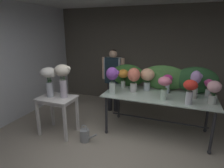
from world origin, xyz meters
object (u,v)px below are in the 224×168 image
Objects in this scene: display_table_glass at (158,100)px; vase_fuchsia_lilies at (208,86)px; vase_sunset_peonies at (123,76)px; watering_can at (85,135)px; vase_blush_dahlias at (214,90)px; vase_cream_lisianthus_tall at (63,76)px; vase_rosy_anemones at (164,85)px; vase_coral_roses at (134,77)px; vase_peach_carnations at (147,76)px; vase_scarlet_snapdragons at (190,89)px; vase_lilac_freesia at (196,82)px; vase_violet_tulips at (112,77)px; florist at (113,74)px; vase_magenta_stock at (167,82)px; side_table_white at (57,103)px; vase_white_roses_tall at (49,77)px.

vase_fuchsia_lilies is (0.88, 0.21, 0.32)m from display_table_glass.
vase_sunset_peonies is 1.17× the size of watering_can.
display_table_glass is 1.00m from vase_blush_dahlias.
vase_sunset_peonies is 1.29m from vase_cream_lisianthus_tall.
vase_blush_dahlias is at bearing 16.93° from watering_can.
display_table_glass is 0.96m from vase_fuchsia_lilies.
vase_coral_roses reaches higher than vase_rosy_anemones.
vase_coral_roses is 0.76× the size of vase_cream_lisianthus_tall.
vase_scarlet_snapdragons is at bearing -33.48° from vase_peach_carnations.
vase_fuchsia_lilies is at bearing 58.32° from vase_scarlet_snapdragons.
vase_lilac_freesia is 1.55m from vase_violet_tulips.
vase_scarlet_snapdragons is 1.23× the size of watering_can.
vase_rosy_anemones is at bearing -35.74° from florist.
vase_magenta_stock reaches higher than display_table_glass.
vase_magenta_stock is at bearing 23.92° from side_table_white.
vase_blush_dahlias is at bearing -11.89° from vase_sunset_peonies.
vase_blush_dahlias reaches higher than side_table_white.
vase_blush_dahlias reaches higher than watering_can.
vase_cream_lisianthus_tall is (-2.29, -0.33, 0.10)m from vase_scarlet_snapdragons.
vase_magenta_stock is 1.11m from vase_violet_tulips.
vase_violet_tulips is (-0.88, -0.26, 0.45)m from display_table_glass.
vase_peach_carnations is (-0.92, 0.18, -0.02)m from vase_lilac_freesia.
vase_peach_carnations is 1.99m from vase_white_roses_tall.
vase_peach_carnations is (-0.41, 0.03, 0.07)m from vase_magenta_stock.
vase_cream_lisianthus_tall is (-2.67, -0.52, 0.13)m from vase_blush_dahlias.
vase_sunset_peonies is 1.76m from vase_blush_dahlias.
vase_peach_carnations is 1.71m from vase_cream_lisianthus_tall.
vase_sunset_peonies reaches higher than display_table_glass.
vase_scarlet_snapdragons is (0.43, -0.09, -0.01)m from vase_rosy_anemones.
vase_white_roses_tall is at bearing -169.33° from vase_cream_lisianthus_tall.
vase_white_roses_tall is (-1.15, -0.47, 0.01)m from vase_violet_tulips.
vase_violet_tulips is (0.35, -0.98, 0.17)m from florist.
vase_coral_roses is 1.12m from vase_scarlet_snapdragons.
vase_white_roses_tall reaches higher than vase_scarlet_snapdragons.
vase_white_roses_tall is at bearing -142.77° from vase_sunset_peonies.
vase_cream_lisianthus_tall is at bearing 10.67° from vase_white_roses_tall.
vase_peach_carnations is at bearing 27.97° from vase_white_roses_tall.
display_table_glass is 1.02m from vase_violet_tulips.
vase_blush_dahlias is at bearing -22.53° from vase_magenta_stock.
vase_magenta_stock is at bearing -21.77° from florist.
florist is 1.50m from vase_cream_lisianthus_tall.
vase_magenta_stock is 2.07m from vase_cream_lisianthus_tall.
vase_violet_tulips is at bearing 22.10° from vase_white_roses_tall.
side_table_white is 2.06× the size of vase_magenta_stock.
vase_peach_carnations is 0.79× the size of vase_white_roses_tall.
florist reaches higher than vase_blush_dahlias.
watering_can is (-0.36, -0.55, -1.05)m from vase_violet_tulips.
vase_lilac_freesia is 0.54m from vase_magenta_stock.
vase_rosy_anemones is at bearing -173.13° from vase_blush_dahlias.
vase_scarlet_snapdragons is at bearing 9.02° from side_table_white.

